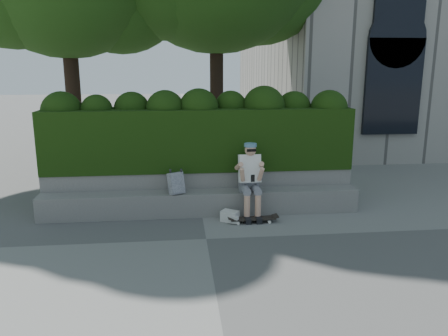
{
  "coord_description": "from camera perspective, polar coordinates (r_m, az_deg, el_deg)",
  "views": [
    {
      "loc": [
        -0.43,
        -6.66,
        2.74
      ],
      "look_at": [
        0.4,
        1.0,
        0.95
      ],
      "focal_mm": 35.0,
      "sensor_mm": 36.0,
      "label": 1
    }
  ],
  "objects": [
    {
      "name": "planter_wall",
      "position": [
        8.73,
        -3.13,
        -2.67
      ],
      "size": [
        6.0,
        0.5,
        0.75
      ],
      "primitive_type": "cube",
      "color": "gray",
      "rests_on": "ground"
    },
    {
      "name": "bench_ledge",
      "position": [
        8.31,
        -2.94,
        -4.55
      ],
      "size": [
        6.0,
        0.45,
        0.45
      ],
      "primitive_type": "cube",
      "color": "gray",
      "rests_on": "ground"
    },
    {
      "name": "hedge",
      "position": [
        8.74,
        -3.29,
        3.89
      ],
      "size": [
        6.0,
        1.0,
        1.2
      ],
      "primitive_type": "cube",
      "color": "black",
      "rests_on": "planter_wall"
    },
    {
      "name": "ground",
      "position": [
        7.22,
        -2.34,
        -9.25
      ],
      "size": [
        80.0,
        80.0,
        0.0
      ],
      "primitive_type": "plane",
      "color": "slate",
      "rests_on": "ground"
    },
    {
      "name": "person",
      "position": [
        8.09,
        3.42,
        -1.17
      ],
      "size": [
        0.4,
        0.76,
        1.38
      ],
      "color": "slate",
      "rests_on": "ground"
    },
    {
      "name": "skateboard",
      "position": [
        7.93,
        3.81,
        -6.63
      ],
      "size": [
        0.82,
        0.22,
        0.09
      ],
      "rotation": [
        0.0,
        0.0,
        0.02
      ],
      "color": "black",
      "rests_on": "ground"
    },
    {
      "name": "backpack_plaid",
      "position": [
        8.09,
        -6.27,
        -1.99
      ],
      "size": [
        0.31,
        0.26,
        0.4
      ],
      "primitive_type": "cube",
      "rotation": [
        0.0,
        0.0,
        0.54
      ],
      "color": "#A9A9AE",
      "rests_on": "bench_ledge"
    },
    {
      "name": "backpack_ground",
      "position": [
        7.97,
        0.77,
        -6.29
      ],
      "size": [
        0.37,
        0.34,
        0.19
      ],
      "primitive_type": "cube",
      "rotation": [
        0.0,
        0.0,
        -0.58
      ],
      "color": "silver",
      "rests_on": "ground"
    }
  ]
}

